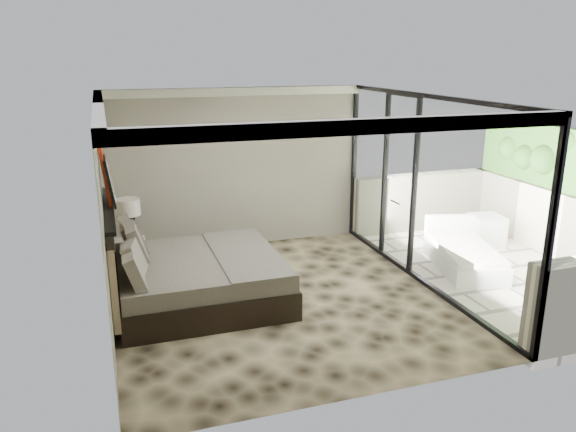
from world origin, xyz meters
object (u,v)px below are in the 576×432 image
object	(u,v)px
nightstand	(130,257)
lounger	(463,255)
ottoman	(486,230)
bed	(192,276)
table_lamp	(129,214)

from	to	relation	value
nightstand	lounger	distance (m)	5.35
ottoman	lounger	bearing A→B (deg)	-141.73
nightstand	ottoman	distance (m)	6.23
nightstand	lounger	size ratio (longest dim) A/B	0.28
bed	ottoman	bearing A→B (deg)	7.96
table_lamp	ottoman	bearing A→B (deg)	-5.87
nightstand	bed	bearing A→B (deg)	-44.44
bed	nightstand	world-z (taller)	bed
bed	table_lamp	bearing A→B (deg)	117.99
nightstand	table_lamp	size ratio (longest dim) A/B	0.77
ottoman	nightstand	bearing A→B (deg)	174.33
bed	ottoman	distance (m)	5.48
table_lamp	nightstand	bearing A→B (deg)	-154.04
bed	ottoman	xyz separation A→B (m)	(5.43, 0.76, -0.10)
nightstand	ottoman	bearing A→B (deg)	10.38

